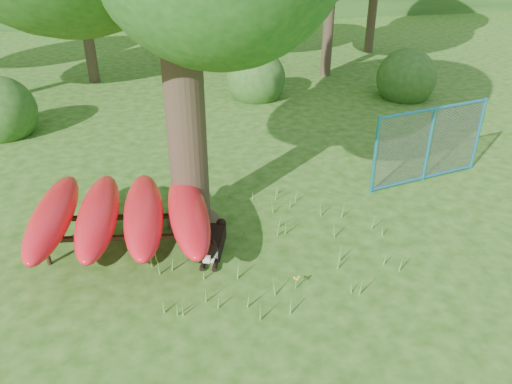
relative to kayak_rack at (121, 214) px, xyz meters
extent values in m
plane|color=#224E0F|center=(1.96, -1.48, -0.71)|extent=(80.00, 80.00, 0.00)
cylinder|color=#34281C|center=(1.19, 0.71, 1.87)|extent=(0.70, 0.70, 5.17)
cone|color=#34281C|center=(1.19, 0.71, -0.45)|extent=(1.05, 1.05, 0.52)
cylinder|color=#34281C|center=(1.81, 0.67, 2.60)|extent=(1.46, 0.59, 1.10)
cylinder|color=#34281C|center=(0.69, 0.95, 3.01)|extent=(1.10, 0.81, 1.06)
cylinder|color=#6E6452|center=(1.29, 0.92, -0.08)|extent=(0.15, 0.15, 1.26)
cylinder|color=#6E6452|center=(1.29, 0.92, 0.36)|extent=(0.34, 0.18, 0.07)
cylinder|color=black|center=(-1.20, -0.10, -0.49)|extent=(0.08, 0.08, 0.45)
cylinder|color=black|center=(1.09, -0.52, -0.49)|extent=(0.08, 0.08, 0.45)
cylinder|color=black|center=(-1.09, 0.52, -0.49)|extent=(0.08, 0.08, 0.45)
cylinder|color=black|center=(1.20, 0.10, -0.49)|extent=(0.08, 0.08, 0.45)
cube|color=black|center=(-0.06, -0.31, -0.25)|extent=(2.66, 0.55, 0.07)
cube|color=black|center=(0.06, 0.31, -0.25)|extent=(2.66, 0.55, 0.07)
ellipsoid|color=red|center=(-1.06, 0.19, 0.00)|extent=(0.92, 2.74, 0.43)
ellipsoid|color=red|center=(-0.35, 0.06, 0.00)|extent=(0.82, 2.73, 0.43)
ellipsoid|color=red|center=(0.35, -0.06, 0.00)|extent=(0.73, 2.71, 0.43)
ellipsoid|color=red|center=(1.06, -0.19, 0.00)|extent=(0.64, 2.69, 0.43)
cube|color=black|center=(1.45, -0.27, -0.58)|extent=(0.51, 0.82, 0.26)
cube|color=silver|center=(1.35, -0.58, -0.59)|extent=(0.28, 0.22, 0.24)
sphere|color=black|center=(1.28, -0.77, -0.39)|extent=(0.28, 0.28, 0.28)
cube|color=silver|center=(1.24, -0.89, -0.43)|extent=(0.15, 0.18, 0.10)
sphere|color=silver|center=(1.19, -0.76, -0.43)|extent=(0.13, 0.13, 0.13)
sphere|color=silver|center=(1.36, -0.82, -0.43)|extent=(0.13, 0.13, 0.13)
cone|color=black|center=(1.23, -0.70, -0.23)|extent=(0.14, 0.15, 0.14)
cone|color=black|center=(1.37, -0.75, -0.23)|extent=(0.11, 0.13, 0.14)
cylinder|color=black|center=(1.20, -0.71, -0.66)|extent=(0.17, 0.34, 0.08)
cylinder|color=black|center=(1.39, -0.77, -0.66)|extent=(0.17, 0.34, 0.08)
sphere|color=black|center=(1.63, 0.11, -0.47)|extent=(0.17, 0.17, 0.17)
torus|color=#193BBE|center=(1.31, -0.68, -0.45)|extent=(0.28, 0.16, 0.27)
cylinder|color=teal|center=(4.85, 0.99, 0.09)|extent=(0.08, 0.08, 1.62)
cylinder|color=teal|center=(6.16, 1.26, 0.09)|extent=(0.08, 0.08, 1.62)
cylinder|color=teal|center=(7.48, 1.53, 0.09)|extent=(0.08, 0.08, 1.62)
cylinder|color=teal|center=(6.16, 1.26, 0.87)|extent=(2.65, 0.60, 0.06)
cylinder|color=teal|center=(6.16, 1.26, -0.67)|extent=(2.65, 0.60, 0.06)
plane|color=gray|center=(6.16, 1.26, 0.09)|extent=(2.64, 0.53, 2.69)
cylinder|color=#539A32|center=(2.47, -1.57, -0.62)|extent=(0.02, 0.02, 0.19)
sphere|color=yellow|center=(2.47, -1.57, -0.52)|extent=(0.04, 0.04, 0.04)
sphere|color=yellow|center=(2.52, -1.56, -0.51)|extent=(0.04, 0.04, 0.04)
sphere|color=yellow|center=(2.45, -1.54, -0.53)|extent=(0.04, 0.04, 0.04)
sphere|color=yellow|center=(2.48, -1.61, -0.52)|extent=(0.04, 0.04, 0.04)
sphere|color=yellow|center=(2.45, -1.59, -0.51)|extent=(0.04, 0.04, 0.04)
cylinder|color=#34281C|center=(-1.04, 10.52, 1.91)|extent=(0.36, 0.36, 5.25)
cylinder|color=#34281C|center=(3.46, 11.52, 1.21)|extent=(0.36, 0.36, 3.85)
cylinder|color=#34281C|center=(6.96, 9.52, 1.67)|extent=(0.36, 0.36, 4.76)
sphere|color=#24511A|center=(-3.04, 6.02, -0.71)|extent=(1.80, 1.80, 1.80)
sphere|color=#24511A|center=(8.46, 6.52, -0.71)|extent=(1.80, 1.80, 1.80)
sphere|color=#24511A|center=(3.96, 7.52, -0.71)|extent=(1.80, 1.80, 1.80)
camera|label=1|loc=(0.57, -7.16, 4.13)|focal=35.00mm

